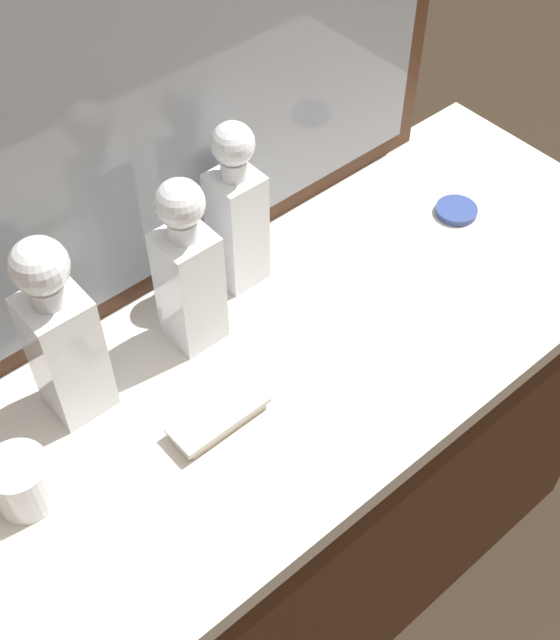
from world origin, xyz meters
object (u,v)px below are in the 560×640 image
Objects in this scene: silver_brush_left at (218,417)px; porcelain_dish at (456,211)px; crystal_tumbler_rear at (23,483)px; crystal_decanter_right at (237,220)px; crystal_decanter_far_left at (189,278)px; crystal_decanter_far_right at (64,345)px.

porcelain_dish is at bearing 7.41° from silver_brush_left.
crystal_tumbler_rear is 1.12× the size of porcelain_dish.
crystal_decanter_far_left is at bearing -158.01° from crystal_decanter_right.
crystal_tumbler_rear is (-0.14, -0.09, -0.09)m from crystal_decanter_far_right.
porcelain_dish is (0.73, -0.09, -0.12)m from crystal_decanter_far_right.
crystal_decanter_right is at bearing 16.38° from crystal_tumbler_rear.
porcelain_dish is (0.39, -0.13, -0.12)m from crystal_decanter_right.
crystal_tumbler_rear reaches higher than silver_brush_left.
silver_brush_left reaches higher than porcelain_dish.
crystal_tumbler_rear is 0.28m from silver_brush_left.
crystal_decanter_right is (0.34, 0.05, -0.01)m from crystal_decanter_far_right.
silver_brush_left is 0.60m from porcelain_dish.
silver_brush_left is at bearing -172.59° from porcelain_dish.
crystal_decanter_right is at bearing 7.99° from crystal_decanter_far_right.
crystal_decanter_right is at bearing 21.99° from crystal_decanter_far_left.
crystal_decanter_right reaches higher than silver_brush_left.
crystal_decanter_right is 4.04× the size of porcelain_dish.
crystal_decanter_far_left is at bearing 14.12° from crystal_tumbler_rear.
silver_brush_left is at bearing -51.70° from crystal_decanter_far_right.
crystal_decanter_far_right reaches higher than porcelain_dish.
silver_brush_left is (0.27, -0.07, -0.02)m from crystal_tumbler_rear.
crystal_decanter_far_right is at bearing 173.26° from porcelain_dish.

